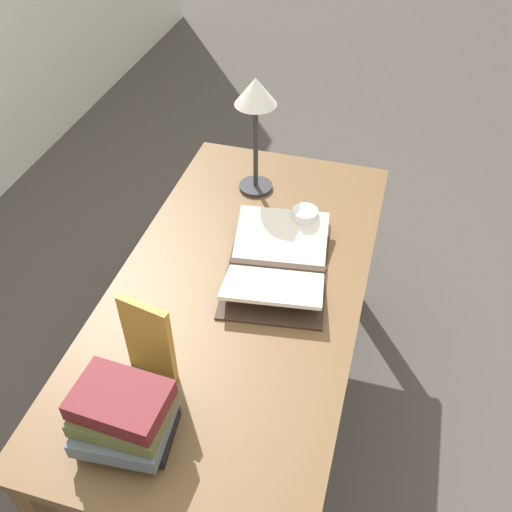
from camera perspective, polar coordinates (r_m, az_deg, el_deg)
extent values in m
plane|color=#47423D|center=(2.41, -1.39, -15.04)|extent=(12.00, 12.00, 0.00)
cube|color=brown|center=(1.85, -1.75, -3.28)|extent=(1.58, 0.79, 0.03)
cube|color=brown|center=(2.59, 10.64, 1.02)|extent=(0.06, 0.06, 0.69)
cube|color=brown|center=(2.69, -4.05, 3.70)|extent=(0.06, 0.06, 0.69)
cube|color=#38281E|center=(1.88, 2.14, -1.06)|extent=(0.07, 0.32, 0.02)
cube|color=#38281E|center=(1.80, 1.66, -4.05)|extent=(0.28, 0.36, 0.01)
cube|color=#38281E|center=(1.98, 2.56, 1.40)|extent=(0.28, 0.36, 0.01)
cube|color=silver|center=(1.78, 1.73, -3.01)|extent=(0.26, 0.34, 0.08)
cube|color=silver|center=(1.95, 2.56, 1.94)|extent=(0.26, 0.34, 0.08)
cube|color=black|center=(1.53, -12.58, -16.66)|extent=(0.18, 0.24, 0.04)
cube|color=slate|center=(1.49, -12.84, -15.80)|extent=(0.23, 0.23, 0.05)
cube|color=brown|center=(1.46, -13.12, -14.85)|extent=(0.18, 0.22, 0.04)
cube|color=maroon|center=(1.42, -13.42, -13.82)|extent=(0.17, 0.23, 0.05)
cube|color=#BC8933|center=(1.54, -10.72, -8.19)|extent=(0.05, 0.15, 0.27)
cylinder|color=#2D2D33|center=(2.23, -0.03, 6.96)|extent=(0.13, 0.13, 0.02)
cylinder|color=#2D2D33|center=(2.13, -0.03, 10.87)|extent=(0.02, 0.02, 0.34)
cone|color=silver|center=(2.02, -0.04, 16.16)|extent=(0.15, 0.15, 0.10)
cylinder|color=white|center=(2.01, 4.88, 3.55)|extent=(0.09, 0.09, 0.09)
torus|color=white|center=(2.01, 6.29, 3.37)|extent=(0.01, 0.05, 0.05)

